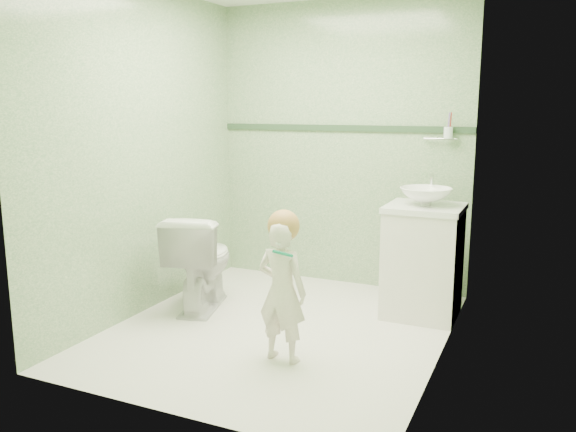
% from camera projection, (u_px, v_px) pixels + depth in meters
% --- Properties ---
extents(ground, '(2.50, 2.50, 0.00)m').
position_uv_depth(ground, '(279.00, 329.00, 4.05)').
color(ground, white).
rests_on(ground, ground).
extents(room_shell, '(2.50, 2.54, 2.40)m').
position_uv_depth(room_shell, '(279.00, 157.00, 3.83)').
color(room_shell, '#76A273').
rests_on(room_shell, ground).
extents(trim_stripe, '(2.20, 0.02, 0.05)m').
position_uv_depth(trim_stripe, '(341.00, 128.00, 4.91)').
color(trim_stripe, '#2C462D').
rests_on(trim_stripe, room_shell).
extents(vanity, '(0.52, 0.50, 0.80)m').
position_uv_depth(vanity, '(423.00, 263.00, 4.27)').
color(vanity, white).
rests_on(vanity, ground).
extents(counter, '(0.54, 0.52, 0.04)m').
position_uv_depth(counter, '(425.00, 208.00, 4.19)').
color(counter, white).
rests_on(counter, vanity).
extents(basin, '(0.37, 0.37, 0.13)m').
position_uv_depth(basin, '(426.00, 196.00, 4.18)').
color(basin, white).
rests_on(basin, counter).
extents(faucet, '(0.03, 0.13, 0.18)m').
position_uv_depth(faucet, '(431.00, 182.00, 4.33)').
color(faucet, silver).
rests_on(faucet, counter).
extents(cup_holder, '(0.26, 0.07, 0.21)m').
position_uv_depth(cup_holder, '(447.00, 133.00, 4.51)').
color(cup_holder, silver).
rests_on(cup_holder, room_shell).
extents(toilet, '(0.59, 0.81, 0.74)m').
position_uv_depth(toilet, '(201.00, 261.00, 4.44)').
color(toilet, white).
rests_on(toilet, ground).
extents(toddler, '(0.33, 0.23, 0.87)m').
position_uv_depth(toddler, '(282.00, 292.00, 3.49)').
color(toddler, beige).
rests_on(toddler, ground).
extents(hair_cap, '(0.19, 0.19, 0.19)m').
position_uv_depth(hair_cap, '(284.00, 226.00, 3.44)').
color(hair_cap, '#B88143').
rests_on(hair_cap, toddler).
extents(teal_toothbrush, '(0.11, 0.13, 0.08)m').
position_uv_depth(teal_toothbrush, '(282.00, 253.00, 3.30)').
color(teal_toothbrush, '#0D825E').
rests_on(teal_toothbrush, toddler).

